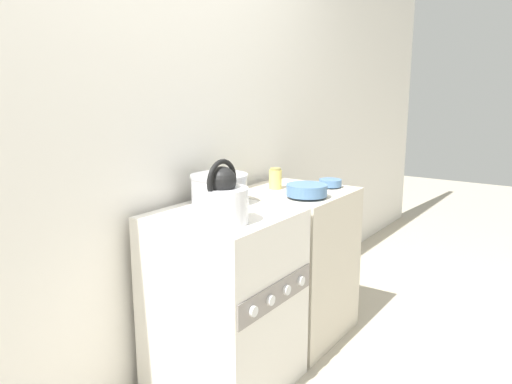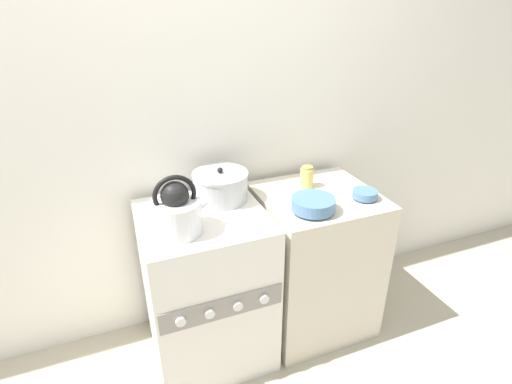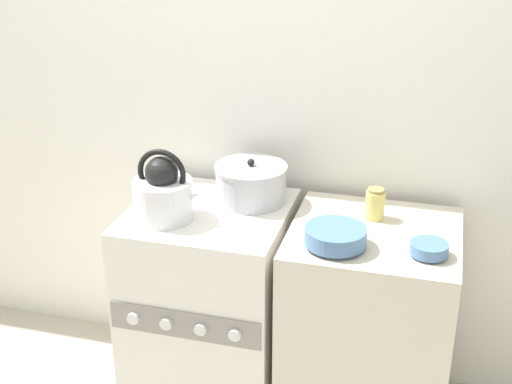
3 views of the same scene
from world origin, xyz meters
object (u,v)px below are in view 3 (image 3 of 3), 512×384
Objects in this scene: cooking_pot at (251,183)px; storage_jar at (375,204)px; enamel_bowl at (335,236)px; kettle at (163,193)px; small_ceramic_bowl at (429,249)px; stove at (211,306)px.

storage_jar is (0.47, -0.02, -0.02)m from cooking_pot.
enamel_bowl is at bearing -36.45° from cooking_pot.
kettle is 2.28× the size of storage_jar.
enamel_bowl is (0.63, -0.04, -0.06)m from kettle.
cooking_pot reaches higher than enamel_bowl.
cooking_pot is 2.18× the size of small_ceramic_bowl.
enamel_bowl is at bearing -4.07° from kettle.
kettle is at bearing 178.39° from small_ceramic_bowl.
enamel_bowl reaches higher than stove.
small_ceramic_bowl is (0.67, -0.25, -0.05)m from cooking_pot.
storage_jar reaches higher than stove.
storage_jar is (0.73, 0.21, -0.05)m from kettle.
stove is at bearing -169.92° from storage_jar.
kettle is at bearing -164.09° from storage_jar.
storage_jar reaches higher than enamel_bowl.
stove is 0.77m from storage_jar.
kettle is 0.63m from enamel_bowl.
stove is at bearing 38.10° from kettle.
enamel_bowl is (0.37, -0.27, -0.04)m from cooking_pot.
kettle reaches higher than enamel_bowl.
kettle is 0.76m from storage_jar.
kettle is at bearing -141.90° from stove.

